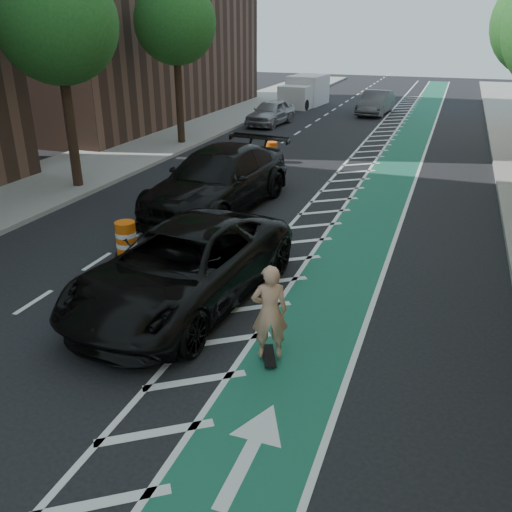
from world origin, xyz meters
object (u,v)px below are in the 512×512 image
at_px(skateboarder, 270,312).
at_px(barrel_a, 126,240).
at_px(suv_near, 184,266).
at_px(suv_far, 218,180).

height_order(skateboarder, barrel_a, skateboarder).
relative_size(suv_near, barrel_a, 6.64).
xyz_separation_m(skateboarder, suv_near, (-2.51, 1.54, -0.14)).
bearing_deg(barrel_a, skateboarder, -33.17).
bearing_deg(skateboarder, barrel_a, -56.65).
height_order(skateboarder, suv_near, skateboarder).
height_order(suv_near, suv_far, suv_far).
xyz_separation_m(suv_near, suv_far, (-1.94, 6.32, 0.12)).
bearing_deg(suv_far, skateboarder, -54.83).
distance_m(suv_near, suv_far, 6.61).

